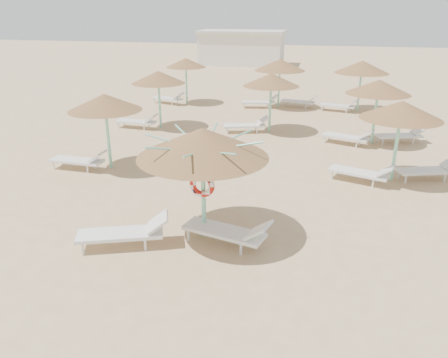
# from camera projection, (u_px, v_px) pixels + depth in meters

# --- Properties ---
(ground) EXTENTS (120.00, 120.00, 0.00)m
(ground) POSITION_uv_depth(u_px,v_px,m) (210.00, 241.00, 10.82)
(ground) COLOR tan
(ground) RESTS_ON ground
(main_palapa) EXTENTS (3.14, 3.14, 2.81)m
(main_palapa) POSITION_uv_depth(u_px,v_px,m) (203.00, 143.00, 10.20)
(main_palapa) COLOR #7FDDBC
(main_palapa) RESTS_ON ground
(lounger_main_a) EXTENTS (2.27, 1.39, 0.79)m
(lounger_main_a) POSITION_uv_depth(u_px,v_px,m) (126.00, 232.00, 10.47)
(lounger_main_a) COLOR white
(lounger_main_a) RESTS_ON ground
(lounger_main_b) EXTENTS (2.27, 1.17, 0.79)m
(lounger_main_b) POSITION_uv_depth(u_px,v_px,m) (229.00, 231.00, 10.51)
(lounger_main_b) COLOR white
(lounger_main_b) RESTS_ON ground
(palapa_field) EXTENTS (14.81, 14.34, 2.72)m
(palapa_field) POSITION_uv_depth(u_px,v_px,m) (277.00, 79.00, 20.15)
(palapa_field) COLOR #7FDDBC
(palapa_field) RESTS_ON ground
(service_hut) EXTENTS (8.40, 4.40, 3.25)m
(service_hut) POSITION_uv_depth(u_px,v_px,m) (242.00, 48.00, 43.17)
(service_hut) COLOR silver
(service_hut) RESTS_ON ground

